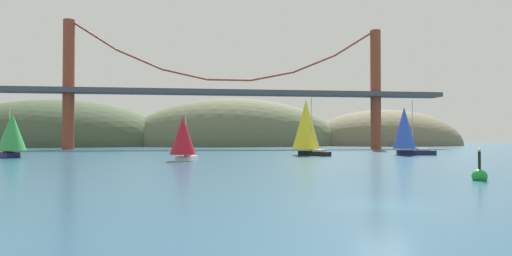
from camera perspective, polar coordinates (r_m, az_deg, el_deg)
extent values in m
plane|color=navy|center=(22.28, 16.13, -9.48)|extent=(360.00, 360.00, 0.00)
ellipsoid|color=#6B664C|center=(169.80, 16.08, -2.14)|extent=(57.76, 44.00, 26.10)
ellipsoid|color=#5B6647|center=(155.80, -2.76, -2.28)|extent=(76.17, 44.00, 33.09)
ellipsoid|color=#425138|center=(161.86, -24.44, -2.14)|extent=(78.59, 44.00, 30.86)
cylinder|color=brown|center=(119.96, -22.98, 5.19)|extent=(2.80, 2.80, 32.35)
cylinder|color=brown|center=(125.81, 15.15, 4.85)|extent=(2.80, 2.80, 32.35)
cube|color=#47474C|center=(116.05, -3.44, 4.58)|extent=(116.17, 6.00, 1.20)
cylinder|color=brown|center=(120.63, -20.26, 11.19)|extent=(11.72, 0.50, 7.60)
cylinder|color=brown|center=(117.61, -14.76, 8.51)|extent=(11.65, 0.50, 5.25)
cylinder|color=brown|center=(116.26, -9.12, 6.81)|extent=(11.56, 0.50, 2.88)
cylinder|color=brown|center=(116.42, -3.44, 6.19)|extent=(11.45, 0.50, 0.50)
cylinder|color=brown|center=(118.01, 2.15, 6.68)|extent=(11.56, 0.50, 2.88)
cylinder|color=brown|center=(121.04, 7.55, 8.21)|extent=(11.65, 0.50, 5.25)
cylinder|color=brown|center=(125.63, 12.67, 10.66)|extent=(11.72, 0.50, 7.60)
cube|color=white|center=(60.86, -8.86, -3.87)|extent=(2.99, 5.71, 0.58)
cube|color=beige|center=(61.79, -8.56, -3.39)|extent=(1.53, 2.01, 0.36)
cylinder|color=#B2B2B7|center=(60.26, -9.02, -0.66)|extent=(0.14, 0.14, 6.22)
cone|color=#B21423|center=(59.10, -9.40, -0.95)|extent=(4.31, 4.31, 5.00)
cube|color=#191E4C|center=(78.71, -29.27, -3.02)|extent=(4.86, 5.72, 0.81)
cube|color=beige|center=(79.69, -29.45, -2.58)|extent=(2.21, 2.30, 0.36)
cylinder|color=#B2B2B7|center=(78.11, -29.13, -0.19)|extent=(0.14, 0.14, 6.96)
cone|color=green|center=(76.89, -28.89, -0.39)|extent=(5.67, 5.67, 5.79)
cube|color=#191E4C|center=(81.75, 19.94, -3.01)|extent=(6.57, 2.80, 0.84)
cube|color=beige|center=(82.08, 20.70, -2.58)|extent=(2.24, 1.63, 0.36)
cylinder|color=#B2B2B7|center=(81.53, 19.49, 0.33)|extent=(0.14, 0.14, 8.68)
cone|color=blue|center=(81.12, 18.55, 0.03)|extent=(4.50, 4.50, 7.24)
cube|color=black|center=(75.47, 7.49, -3.27)|extent=(4.31, 6.91, 0.73)
cube|color=beige|center=(74.51, 8.09, -2.88)|extent=(2.05, 2.51, 0.36)
cylinder|color=#B2B2B7|center=(75.97, 7.16, 0.53)|extent=(0.14, 0.14, 9.33)
cone|color=yellow|center=(77.14, 6.45, 0.47)|extent=(6.31, 6.31, 8.62)
sphere|color=green|center=(36.97, 26.83, -5.57)|extent=(1.10, 1.10, 1.10)
cylinder|color=black|center=(36.90, 26.82, -3.95)|extent=(0.20, 0.20, 1.60)
sphere|color=#F2EA99|center=(36.87, 26.81, -2.52)|extent=(0.24, 0.24, 0.24)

